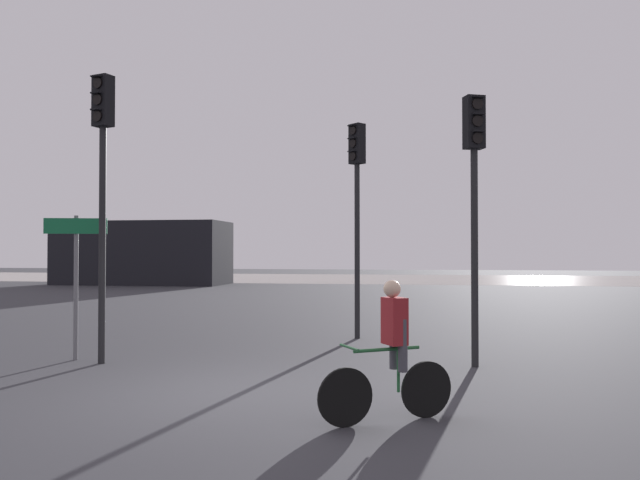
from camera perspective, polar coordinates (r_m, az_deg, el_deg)
The scene contains 8 objects.
ground_plane at distance 8.87m, azimuth -8.57°, elevation -13.74°, with size 120.00×120.00×0.00m, color #333338.
water_strip at distance 45.37m, azimuth 5.79°, elevation -3.53°, with size 80.00×16.00×0.01m, color #9E937F.
distant_building at distance 38.88m, azimuth -15.85°, elevation -1.15°, with size 9.99×4.00×3.75m, color black.
traffic_light_near_left at distance 11.63m, azimuth -19.26°, elevation 6.50°, with size 0.37×0.39×5.04m.
traffic_light_center at distance 14.10m, azimuth 3.40°, elevation 4.57°, with size 0.41×0.42×4.83m.
traffic_light_near_right at distance 10.95m, azimuth 13.93°, elevation 5.46°, with size 0.39×0.40×4.60m.
direction_sign_post at distance 12.05m, azimuth -21.43°, elevation -2.20°, with size 1.07×0.33×2.60m.
cyclist at distance 7.30m, azimuth 6.58°, elevation -9.95°, with size 1.48×0.93×1.62m.
Camera 1 is at (2.62, -8.25, 1.95)m, focal length 35.00 mm.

